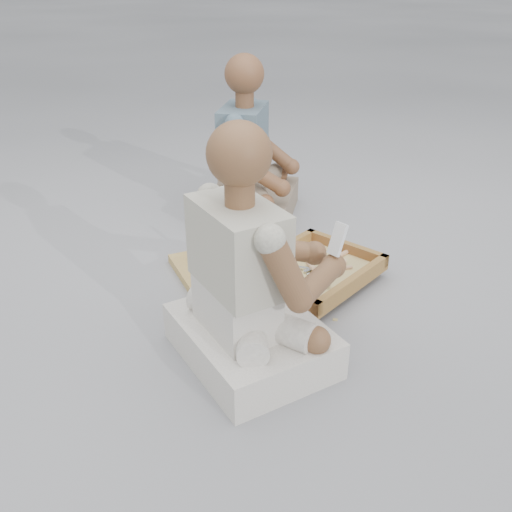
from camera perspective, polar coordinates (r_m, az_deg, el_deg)
ground at (r=2.31m, az=2.41°, el=-7.23°), size 60.00×60.00×0.00m
carved_panel at (r=2.72m, az=-1.47°, el=-0.84°), size 0.66×0.49×0.04m
tool_tray at (r=2.58m, az=5.76°, el=-1.52°), size 0.67×0.59×0.07m
chisel_0 at (r=2.55m, az=6.61°, el=-1.54°), size 0.20×0.13×0.02m
chisel_1 at (r=2.58m, az=8.00°, el=-1.34°), size 0.22×0.07×0.02m
chisel_2 at (r=2.72m, az=8.39°, el=0.05°), size 0.22×0.07×0.02m
chisel_3 at (r=2.57m, az=5.73°, el=-1.22°), size 0.06×0.22×0.02m
chisel_4 at (r=2.57m, az=6.94°, el=-1.44°), size 0.16×0.18×0.02m
chisel_5 at (r=2.61m, az=8.41°, el=-1.29°), size 0.22×0.08×0.02m
chisel_6 at (r=2.61m, az=6.60°, el=-1.04°), size 0.17×0.16×0.02m
chisel_7 at (r=2.63m, az=7.89°, el=-0.77°), size 0.22×0.05×0.02m
chisel_8 at (r=2.73m, az=4.47°, el=0.71°), size 0.08×0.22×0.02m
chisel_9 at (r=2.47m, az=5.25°, el=-2.53°), size 0.11×0.21×0.02m
wood_chip_0 at (r=2.88m, az=3.71°, el=0.41°), size 0.02×0.02×0.00m
wood_chip_1 at (r=2.81m, az=10.61°, el=-0.77°), size 0.02×0.02×0.00m
wood_chip_2 at (r=2.64m, az=-2.08°, el=-2.30°), size 0.02×0.02×0.00m
wood_chip_3 at (r=2.76m, az=5.76°, el=-1.02°), size 0.02×0.02×0.00m
wood_chip_4 at (r=2.82m, az=0.42°, el=-0.14°), size 0.02×0.02×0.00m
wood_chip_5 at (r=2.97m, az=7.62°, el=1.05°), size 0.02×0.02×0.00m
wood_chip_6 at (r=2.73m, az=10.79°, el=-1.74°), size 0.02×0.02×0.00m
wood_chip_7 at (r=2.43m, az=4.46°, el=-5.24°), size 0.02×0.02×0.00m
wood_chip_8 at (r=2.92m, az=1.74°, el=0.86°), size 0.02×0.02×0.00m
wood_chip_9 at (r=2.37m, az=7.92°, el=-6.32°), size 0.02×0.02×0.00m
wood_chip_10 at (r=3.01m, az=5.82°, el=1.54°), size 0.02×0.02×0.00m
craftsman at (r=1.99m, az=-0.63°, el=-3.10°), size 0.60×0.58×0.89m
companion at (r=3.20m, az=-0.63°, el=9.03°), size 0.72×0.73×0.89m
mobile_phone at (r=2.05m, az=8.17°, el=1.70°), size 0.06×0.06×0.12m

